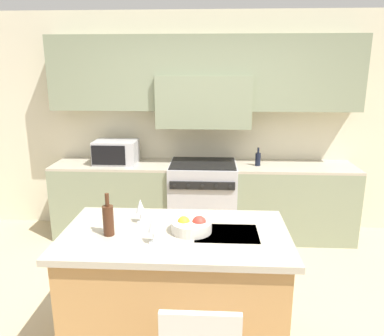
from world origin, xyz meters
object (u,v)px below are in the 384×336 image
(range_stove, at_px, (203,200))
(oil_bottle_on_counter, at_px, (258,159))
(wine_glass_near, at_px, (153,225))
(wine_glass_far, at_px, (140,207))
(fruit_bowl, at_px, (192,226))
(microwave, at_px, (116,152))
(wine_bottle, at_px, (108,219))

(range_stove, bearing_deg, oil_bottle_on_counter, -0.81)
(wine_glass_near, distance_m, oil_bottle_on_counter, 2.29)
(wine_glass_far, relative_size, fruit_bowl, 0.64)
(wine_glass_near, bearing_deg, oil_bottle_on_counter, 66.19)
(range_stove, xyz_separation_m, oil_bottle_on_counter, (0.65, -0.01, 0.53))
(microwave, bearing_deg, range_stove, -1.01)
(range_stove, xyz_separation_m, wine_glass_near, (-0.27, -2.11, 0.57))
(microwave, bearing_deg, wine_glass_near, -69.86)
(oil_bottle_on_counter, bearing_deg, wine_glass_near, -113.81)
(fruit_bowl, bearing_deg, oil_bottle_on_counter, 70.27)
(microwave, relative_size, wine_glass_far, 2.76)
(wine_glass_near, height_order, fruit_bowl, wine_glass_near)
(wine_bottle, distance_m, wine_glass_near, 0.34)
(range_stove, distance_m, oil_bottle_on_counter, 0.84)
(microwave, xyz_separation_m, wine_glass_far, (0.63, -1.79, -0.01))
(range_stove, xyz_separation_m, wine_bottle, (-0.60, -2.00, 0.56))
(wine_bottle, xyz_separation_m, wine_glass_near, (0.33, -0.11, 0.01))
(fruit_bowl, relative_size, oil_bottle_on_counter, 1.31)
(microwave, bearing_deg, wine_glass_far, -70.53)
(microwave, relative_size, fruit_bowl, 1.77)
(microwave, height_order, wine_glass_far, microwave)
(microwave, relative_size, wine_glass_near, 2.76)
(range_stove, bearing_deg, wine_glass_far, -103.35)
(wine_glass_near, xyz_separation_m, wine_glass_far, (-0.15, 0.33, 0.00))
(microwave, bearing_deg, wine_bottle, -77.34)
(range_stove, xyz_separation_m, microwave, (-1.05, 0.02, 0.59))
(range_stove, bearing_deg, fruit_bowl, -90.95)
(wine_glass_far, distance_m, oil_bottle_on_counter, 2.06)
(range_stove, bearing_deg, microwave, 178.99)
(microwave, distance_m, wine_bottle, 2.07)
(wine_glass_near, height_order, wine_glass_far, same)
(range_stove, relative_size, wine_bottle, 3.10)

